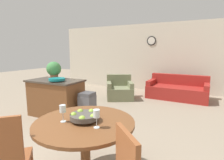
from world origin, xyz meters
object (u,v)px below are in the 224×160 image
dining_table (85,135)px  dining_chair_near_left (5,158)px  fruit_bowl (84,116)px  wine_glass_right (97,114)px  potted_plant (54,69)px  armchair (120,90)px  wine_glass_left (63,109)px  trash_bin (87,107)px  couch (177,90)px  teal_bowl (57,79)px  kitchen_island (56,98)px

dining_table → dining_chair_near_left: dining_chair_near_left is taller
fruit_bowl → wine_glass_right: (0.22, -0.10, 0.09)m
potted_plant → armchair: size_ratio=0.38×
wine_glass_left → trash_bin: 2.05m
couch → wine_glass_left: bearing=-96.1°
fruit_bowl → potted_plant: bearing=140.3°
wine_glass_left → teal_bowl: bearing=134.2°
teal_bowl → armchair: bearing=75.0°
fruit_bowl → kitchen_island: kitchen_island is taller
dining_table → wine_glass_left: size_ratio=5.85×
teal_bowl → trash_bin: (0.70, 0.18, -0.61)m
kitchen_island → teal_bowl: teal_bowl is taller
armchair → kitchen_island: bearing=-139.0°
potted_plant → fruit_bowl: bearing=-39.7°
teal_bowl → armchair: size_ratio=0.33×
wine_glass_right → fruit_bowl: bearing=155.6°
wine_glass_left → teal_bowl: wine_glass_left is taller
fruit_bowl → teal_bowl: size_ratio=0.89×
wine_glass_right → wine_glass_left: bearing=-176.5°
wine_glass_left → couch: wine_glass_left is taller
dining_chair_near_left → teal_bowl: bearing=77.6°
wine_glass_left → armchair: size_ratio=0.17×
dining_chair_near_left → kitchen_island: dining_chair_near_left is taller
teal_bowl → dining_table: bearing=-39.9°
wine_glass_left → couch: bearing=80.1°
dining_table → potted_plant: 2.78m
dining_table → wine_glass_left: bearing=-148.5°
kitchen_island → potted_plant: size_ratio=3.01×
dining_chair_near_left → fruit_bowl: size_ratio=2.96×
fruit_bowl → couch: 4.72m
dining_table → fruit_bowl: (-0.00, -0.00, 0.23)m
couch → dining_table: bearing=-93.9°
wine_glass_left → wine_glass_right: (0.42, 0.03, 0.00)m
fruit_bowl → dining_chair_near_left: bearing=-131.3°
wine_glass_left → dining_chair_near_left: bearing=-124.5°
dining_table → teal_bowl: teal_bowl is taller
wine_glass_right → kitchen_island: bearing=141.7°
wine_glass_right → couch: bearing=85.1°
wine_glass_right → armchair: 4.14m
kitchen_island → teal_bowl: (0.19, -0.15, 0.49)m
dining_chair_near_left → teal_bowl: 2.44m
fruit_bowl → couch: (0.63, 4.64, -0.56)m
wine_glass_left → trash_bin: wine_glass_left is taller
trash_bin → teal_bowl: bearing=-165.6°
dining_table → couch: bearing=82.3°
trash_bin → armchair: (-0.09, 2.11, -0.05)m
couch → armchair: (-1.77, -0.89, 0.00)m
wine_glass_right → trash_bin: 2.24m
couch → wine_glass_right: bearing=-91.2°
wine_glass_left → trash_bin: (-0.85, 1.77, -0.60)m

